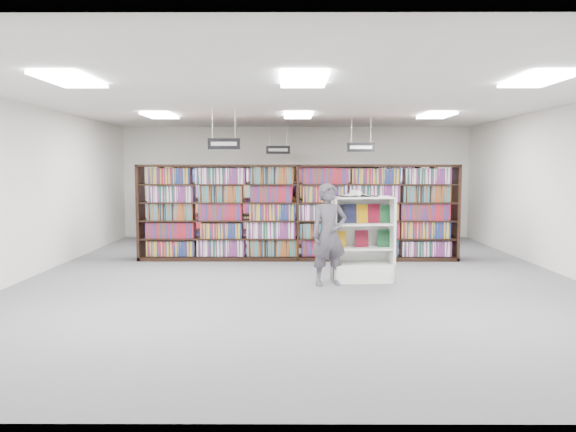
{
  "coord_description": "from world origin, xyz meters",
  "views": [
    {
      "loc": [
        -0.17,
        -10.31,
        2.05
      ],
      "look_at": [
        -0.21,
        0.5,
        1.1
      ],
      "focal_mm": 35.0,
      "sensor_mm": 36.0,
      "label": 1
    }
  ],
  "objects_px": {
    "bookshelf_row_near": "(298,212)",
    "open_book": "(356,195)",
    "endcap_display": "(362,253)",
    "shopper": "(329,235)"
  },
  "relations": [
    {
      "from": "bookshelf_row_near",
      "to": "open_book",
      "type": "xyz_separation_m",
      "value": [
        1.01,
        -2.36,
        0.5
      ]
    },
    {
      "from": "bookshelf_row_near",
      "to": "endcap_display",
      "type": "xyz_separation_m",
      "value": [
        1.12,
        -2.32,
        -0.55
      ]
    },
    {
      "from": "endcap_display",
      "to": "bookshelf_row_near",
      "type": "bearing_deg",
      "value": 111.34
    },
    {
      "from": "bookshelf_row_near",
      "to": "shopper",
      "type": "xyz_separation_m",
      "value": [
        0.5,
        -2.7,
        -0.17
      ]
    },
    {
      "from": "endcap_display",
      "to": "open_book",
      "type": "relative_size",
      "value": 2.05
    },
    {
      "from": "open_book",
      "to": "shopper",
      "type": "xyz_separation_m",
      "value": [
        -0.51,
        -0.34,
        -0.67
      ]
    },
    {
      "from": "bookshelf_row_near",
      "to": "endcap_display",
      "type": "bearing_deg",
      "value": -64.29
    },
    {
      "from": "endcap_display",
      "to": "open_book",
      "type": "xyz_separation_m",
      "value": [
        -0.11,
        -0.04,
        1.05
      ]
    },
    {
      "from": "endcap_display",
      "to": "shopper",
      "type": "distance_m",
      "value": 0.82
    },
    {
      "from": "bookshelf_row_near",
      "to": "endcap_display",
      "type": "relative_size",
      "value": 4.59
    }
  ]
}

